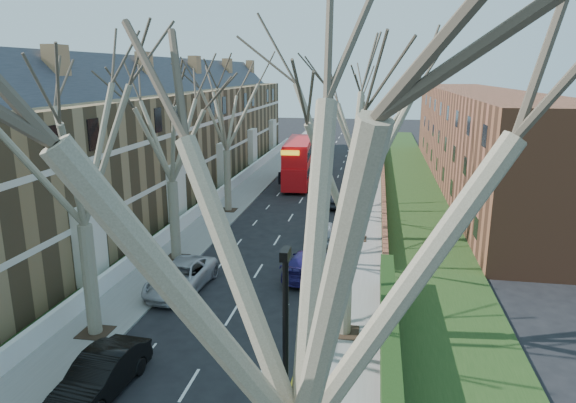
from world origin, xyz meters
The scene contains 20 objects.
pavement_left centered at (-6.00, 39.00, 0.06)m, with size 3.00×102.00×0.12m, color slate.
pavement_right centered at (6.00, 39.00, 0.06)m, with size 3.00×102.00×0.12m, color slate.
terrace_left centered at (-13.65, 31.00, 5.53)m, with size 9.70×78.00×13.60m.
flats_right centered at (17.46, 43.00, 4.98)m, with size 13.97×54.00×10.00m.
wall_hedge_right centered at (7.70, 2.00, 1.12)m, with size 0.70×24.00×1.80m.
front_wall_left centered at (-7.65, 31.00, 0.62)m, with size 0.30×78.00×1.00m.
grass_verge_right centered at (10.50, 39.00, 0.15)m, with size 6.00×102.00×0.06m.
lamp_post centered at (5.00, -3.50, 4.57)m, with size 0.18×0.50×8.11m.
tree_left_mid centered at (-5.70, 6.00, 9.56)m, with size 10.50×10.50×14.71m.
tree_left_far centered at (-5.70, 16.00, 9.24)m, with size 10.15×10.15×14.22m.
tree_left_dist centered at (-5.70, 28.00, 9.56)m, with size 10.50×10.50×14.71m.
tree_right_near centered at (5.70, -6.00, 9.86)m, with size 10.85×10.85×15.20m.
tree_right_mid centered at (5.70, 8.00, 9.56)m, with size 10.50×10.50×14.71m.
tree_right_far centered at (5.70, 22.00, 9.24)m, with size 10.15×10.15×14.22m.
double_decker_bus centered at (-1.32, 40.08, 2.32)m, with size 3.40×11.41×4.70m.
car_left_mid centered at (-3.07, 1.92, 0.80)m, with size 1.70×4.88×1.61m, color black.
car_left_far centered at (-3.62, 11.53, 0.79)m, with size 2.61×5.66×1.57m, color #AEADB3.
car_right_near centered at (3.06, 14.80, 0.76)m, with size 2.12×5.22×1.51m, color navy.
car_right_mid centered at (3.42, 21.42, 0.74)m, with size 1.76×4.36×1.49m, color #A0A1A8.
car_right_far centered at (3.70, 31.15, 0.66)m, with size 1.40×4.02×1.32m, color black.
Camera 1 is at (6.84, -13.78, 11.96)m, focal length 32.00 mm.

